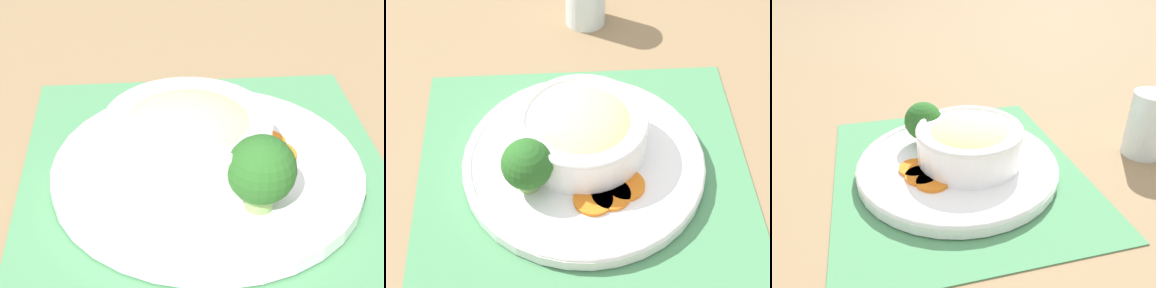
{
  "view_description": "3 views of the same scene",
  "coord_description": "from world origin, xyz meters",
  "views": [
    {
      "loc": [
        0.53,
        -0.06,
        0.4
      ],
      "look_at": [
        0.01,
        -0.02,
        0.05
      ],
      "focal_mm": 60.0,
      "sensor_mm": 36.0,
      "label": 1
    },
    {
      "loc": [
        0.04,
        0.55,
        0.65
      ],
      "look_at": [
        0.01,
        0.0,
        0.05
      ],
      "focal_mm": 60.0,
      "sensor_mm": 36.0,
      "label": 2
    },
    {
      "loc": [
        -0.49,
        0.12,
        0.34
      ],
      "look_at": [
        0.02,
        -0.01,
        0.04
      ],
      "focal_mm": 35.0,
      "sensor_mm": 36.0,
      "label": 3
    }
  ],
  "objects": [
    {
      "name": "carrot_slice_near",
      "position": [
        -0.01,
        0.07,
        0.02
      ],
      "size": [
        0.05,
        0.05,
        0.01
      ],
      "color": "orange",
      "rests_on": "plate"
    },
    {
      "name": "carrot_slice_middle",
      "position": [
        -0.03,
        0.06,
        0.02
      ],
      "size": [
        0.05,
        0.05,
        0.01
      ],
      "color": "orange",
      "rests_on": "plate"
    },
    {
      "name": "carrot_slice_far",
      "position": [
        -0.05,
        0.05,
        0.02
      ],
      "size": [
        0.05,
        0.05,
        0.01
      ],
      "color": "orange",
      "rests_on": "plate"
    },
    {
      "name": "ground_plane",
      "position": [
        0.0,
        0.0,
        0.0
      ],
      "size": [
        4.0,
        4.0,
        0.0
      ],
      "primitive_type": "plane",
      "color": "#8C704C"
    },
    {
      "name": "broccoli_floret",
      "position": [
        0.07,
        0.04,
        0.06
      ],
      "size": [
        0.06,
        0.06,
        0.07
      ],
      "color": "#84AD5B",
      "rests_on": "plate"
    },
    {
      "name": "bowl",
      "position": [
        -0.0,
        -0.02,
        0.06
      ],
      "size": [
        0.17,
        0.17,
        0.07
      ],
      "color": "white",
      "rests_on": "plate"
    },
    {
      "name": "placemat",
      "position": [
        0.0,
        0.0,
        0.0
      ],
      "size": [
        0.44,
        0.39,
        0.0
      ],
      "color": "#4C8C59",
      "rests_on": "ground_plane"
    },
    {
      "name": "plate",
      "position": [
        0.0,
        0.0,
        0.02
      ],
      "size": [
        0.32,
        0.32,
        0.02
      ],
      "color": "white",
      "rests_on": "placemat"
    }
  ]
}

